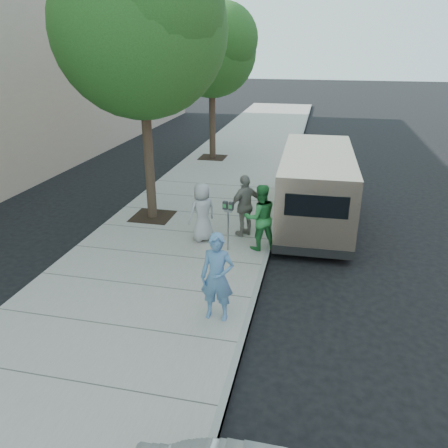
% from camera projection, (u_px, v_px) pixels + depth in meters
% --- Properties ---
extents(ground, '(120.00, 120.00, 0.00)m').
position_uv_depth(ground, '(205.00, 264.00, 10.77)').
color(ground, black).
rests_on(ground, ground).
extents(sidewalk, '(5.00, 60.00, 0.15)m').
position_uv_depth(sidewalk, '(167.00, 258.00, 10.94)').
color(sidewalk, gray).
rests_on(sidewalk, ground).
extents(curb_face, '(0.12, 60.00, 0.16)m').
position_uv_depth(curb_face, '(263.00, 268.00, 10.45)').
color(curb_face, gray).
rests_on(curb_face, ground).
extents(tree_near, '(4.62, 4.60, 7.53)m').
position_uv_depth(tree_near, '(141.00, 22.00, 11.25)').
color(tree_near, black).
rests_on(tree_near, sidewalk).
extents(tree_far, '(3.92, 3.80, 6.49)m').
position_uv_depth(tree_far, '(213.00, 47.00, 18.36)').
color(tree_far, black).
rests_on(tree_far, sidewalk).
extents(parking_meter, '(0.28, 0.14, 1.31)m').
position_uv_depth(parking_meter, '(228.00, 216.00, 10.82)').
color(parking_meter, gray).
rests_on(parking_meter, sidewalk).
extents(van, '(2.10, 5.91, 2.17)m').
position_uv_depth(van, '(316.00, 186.00, 12.83)').
color(van, beige).
rests_on(van, ground).
extents(person_officer, '(0.64, 0.43, 1.75)m').
position_uv_depth(person_officer, '(217.00, 277.00, 8.11)').
color(person_officer, '#5482B2').
rests_on(person_officer, sidewalk).
extents(person_green_shirt, '(1.03, 0.94, 1.71)m').
position_uv_depth(person_green_shirt, '(260.00, 217.00, 10.95)').
color(person_green_shirt, '#29803B').
rests_on(person_green_shirt, sidewalk).
extents(person_gray_shirt, '(0.90, 0.90, 1.58)m').
position_uv_depth(person_gray_shirt, '(202.00, 212.00, 11.46)').
color(person_gray_shirt, '#A7A7AA').
rests_on(person_gray_shirt, sidewalk).
extents(person_striped_polo, '(0.99, 1.02, 1.71)m').
position_uv_depth(person_striped_polo, '(245.00, 206.00, 11.73)').
color(person_striped_polo, gray).
rests_on(person_striped_polo, sidewalk).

